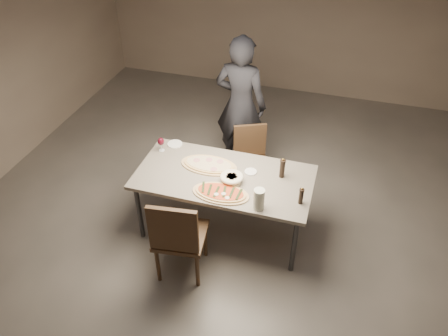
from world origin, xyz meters
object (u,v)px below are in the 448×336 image
(zucchini_pizza, at_px, (221,193))
(ham_pizza, at_px, (209,165))
(chair_near, at_px, (178,235))
(carafe, at_px, (259,199))
(diner, at_px, (241,105))
(dining_table, at_px, (224,180))
(pepper_mill_left, at_px, (301,196))
(chair_far, at_px, (251,157))
(bread_basket, at_px, (232,178))

(zucchini_pizza, distance_m, ham_pizza, 0.47)
(chair_near, bearing_deg, carafe, 22.22)
(diner, bearing_deg, dining_table, 102.14)
(ham_pizza, xyz_separation_m, pepper_mill_left, (1.01, -0.30, 0.07))
(zucchini_pizza, relative_size, chair_far, 0.66)
(zucchini_pizza, relative_size, chair_near, 0.56)
(bread_basket, height_order, diner, diner)
(pepper_mill_left, bearing_deg, chair_far, 126.48)
(dining_table, xyz_separation_m, chair_near, (-0.23, -0.75, -0.13))
(bread_basket, xyz_separation_m, pepper_mill_left, (0.71, -0.11, 0.04))
(dining_table, bearing_deg, chair_near, -106.80)
(chair_near, bearing_deg, ham_pizza, 80.97)
(zucchini_pizza, bearing_deg, bread_basket, 96.20)
(chair_far, distance_m, diner, 0.66)
(pepper_mill_left, relative_size, carafe, 0.87)
(dining_table, relative_size, ham_pizza, 2.98)
(chair_near, bearing_deg, dining_table, 65.87)
(pepper_mill_left, distance_m, carafe, 0.40)
(bread_basket, relative_size, diner, 0.13)
(bread_basket, height_order, chair_near, chair_near)
(bread_basket, bearing_deg, carafe, -40.38)
(chair_far, bearing_deg, diner, -84.74)
(carafe, relative_size, chair_near, 0.22)
(carafe, distance_m, chair_near, 0.82)
(zucchini_pizza, xyz_separation_m, chair_near, (-0.28, -0.46, -0.20))
(pepper_mill_left, xyz_separation_m, carafe, (-0.36, -0.18, 0.02))
(pepper_mill_left, xyz_separation_m, chair_near, (-1.03, -0.56, -0.28))
(diner, bearing_deg, carafe, 115.66)
(ham_pizza, height_order, carafe, carafe)
(chair_near, bearing_deg, zucchini_pizza, 51.98)
(ham_pizza, bearing_deg, chair_near, -103.23)
(chair_near, bearing_deg, chair_far, 70.39)
(zucchini_pizza, distance_m, carafe, 0.41)
(ham_pizza, relative_size, chair_far, 0.71)
(chair_far, bearing_deg, zucchini_pizza, 62.86)
(zucchini_pizza, height_order, chair_far, chair_far)
(bread_basket, distance_m, chair_far, 0.90)
(ham_pizza, relative_size, chair_near, 0.60)
(pepper_mill_left, relative_size, chair_far, 0.22)
(dining_table, bearing_deg, zucchini_pizza, -79.77)
(pepper_mill_left, height_order, chair_far, pepper_mill_left)
(dining_table, distance_m, chair_near, 0.79)
(ham_pizza, xyz_separation_m, carafe, (0.64, -0.48, 0.09))
(pepper_mill_left, height_order, chair_near, chair_near)
(ham_pizza, relative_size, diner, 0.34)
(ham_pizza, height_order, chair_near, chair_near)
(dining_table, xyz_separation_m, pepper_mill_left, (0.81, -0.19, 0.15))
(bread_basket, relative_size, chair_near, 0.23)
(diner, bearing_deg, bread_basket, 106.14)
(ham_pizza, xyz_separation_m, chair_near, (-0.03, -0.86, -0.20))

